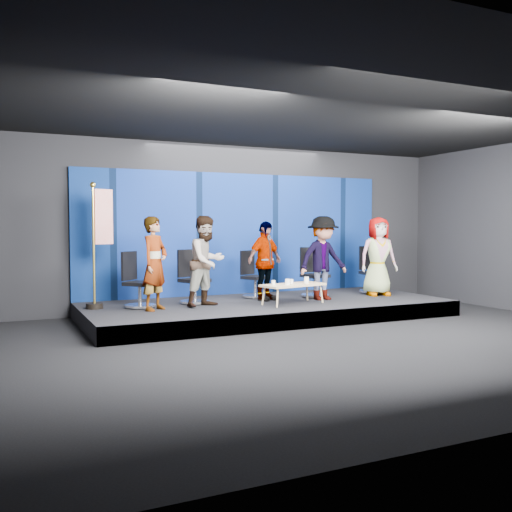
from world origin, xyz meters
The scene contains 21 objects.
ground centered at (0.00, 0.00, 0.00)m, with size 10.00×10.00×0.00m, color black.
room_walls centered at (0.00, 0.00, 2.43)m, with size 10.02×8.02×3.51m.
riser centered at (0.00, 2.50, 0.15)m, with size 7.00×3.00×0.30m, color black.
backdrop centered at (0.00, 3.95, 1.60)m, with size 7.00×0.08×2.60m, color #061E50.
chair_a centered at (-2.49, 2.74, 0.63)m, with size 0.80×0.80×1.01m.
panelist_a centered at (-2.29, 2.29, 1.12)m, with size 0.60×0.39×1.64m, color black.
chair_b centered at (-1.41, 2.84, 0.64)m, with size 0.76×0.76×1.02m.
panelist_b centered at (-1.30, 2.35, 1.13)m, with size 0.80×0.63×1.66m, color black.
chair_c centered at (0.01, 3.17, 0.62)m, with size 0.72×0.72×0.96m.
panelist_c centered at (0.03, 2.67, 1.08)m, with size 0.92×0.38×1.56m, color black.
chair_d centered at (1.19, 2.75, 0.64)m, with size 0.62×0.62×1.03m.
panelist_d centered at (1.11, 2.25, 1.13)m, with size 1.08×0.62×1.67m, color black.
chair_e centered at (2.74, 2.86, 0.64)m, with size 0.68×0.68×1.02m.
panelist_e centered at (2.56, 2.39, 1.13)m, with size 0.81×0.53×1.66m, color black.
coffee_table centered at (0.28, 1.97, 0.65)m, with size 1.32×0.76×0.38m.
mug_a centered at (-0.13, 1.98, 0.72)m, with size 0.07×0.07×0.08m, color silver.
mug_b centered at (0.11, 1.87, 0.73)m, with size 0.09×0.09×0.11m, color silver.
mug_c centered at (0.28, 2.02, 0.72)m, with size 0.07×0.07×0.08m, color silver.
mug_d centered at (0.59, 2.01, 0.73)m, with size 0.09×0.09×0.10m, color silver.
mug_e centered at (0.68, 2.15, 0.73)m, with size 0.09×0.09×0.10m, color silver.
flag_stand centered at (-3.11, 2.96, 1.49)m, with size 0.51×0.30×2.25m.
Camera 1 is at (-4.86, -7.42, 1.77)m, focal length 40.00 mm.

